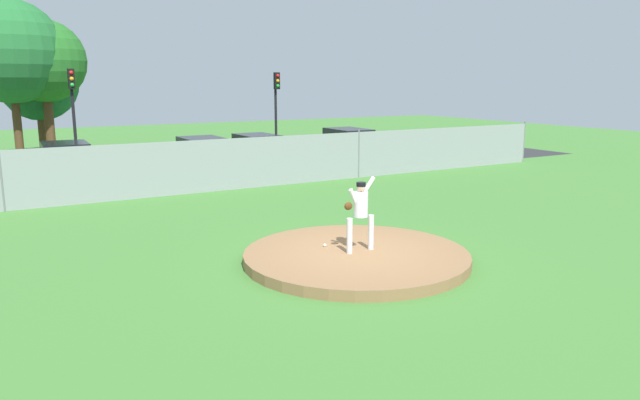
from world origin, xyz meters
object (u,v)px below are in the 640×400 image
(pitcher_youth, at_px, (360,209))
(parked_car_champagne, at_px, (257,153))
(parked_car_burgundy, at_px, (66,165))
(parked_car_silver, at_px, (348,146))
(baseball, at_px, (325,245))
(traffic_light_near, at_px, (73,101))
(traffic_cone_orange, at_px, (301,163))
(traffic_light_far, at_px, (276,99))
(parked_car_slate, at_px, (204,157))

(pitcher_youth, relative_size, parked_car_champagne, 0.42)
(pitcher_youth, bearing_deg, parked_car_burgundy, 106.96)
(pitcher_youth, relative_size, parked_car_silver, 0.37)
(baseball, relative_size, traffic_light_near, 0.02)
(traffic_cone_orange, xyz_separation_m, traffic_light_far, (1.27, 5.24, 2.84))
(pitcher_youth, xyz_separation_m, traffic_light_near, (-3.41, 18.45, 1.94))
(parked_car_slate, relative_size, traffic_light_far, 1.02)
(pitcher_youth, height_order, parked_car_silver, pitcher_youth)
(parked_car_slate, distance_m, parked_car_champagne, 2.61)
(traffic_cone_orange, bearing_deg, parked_car_burgundy, 175.32)
(parked_car_burgundy, xyz_separation_m, traffic_light_far, (11.40, 4.41, 2.31))
(parked_car_silver, xyz_separation_m, traffic_cone_orange, (-3.24, -0.99, -0.55))
(parked_car_silver, bearing_deg, parked_car_champagne, -177.09)
(pitcher_youth, bearing_deg, traffic_light_far, 69.50)
(baseball, height_order, parked_car_champagne, parked_car_champagne)
(traffic_light_far, bearing_deg, traffic_light_near, -178.21)
(pitcher_youth, relative_size, parked_car_burgundy, 0.41)
(parked_car_burgundy, distance_m, traffic_light_far, 12.44)
(traffic_light_near, relative_size, traffic_light_far, 1.02)
(baseball, bearing_deg, traffic_cone_orange, 64.00)
(pitcher_youth, distance_m, parked_car_champagne, 14.78)
(baseball, xyz_separation_m, traffic_cone_orange, (6.25, 12.82, -0.01))
(pitcher_youth, bearing_deg, traffic_cone_orange, 66.99)
(traffic_light_far, bearing_deg, parked_car_slate, -141.58)
(parked_car_burgundy, bearing_deg, pitcher_youth, -73.04)
(parked_car_slate, bearing_deg, traffic_cone_orange, -7.91)
(parked_car_burgundy, distance_m, traffic_cone_orange, 10.18)
(pitcher_youth, distance_m, parked_car_silver, 17.09)
(traffic_light_far, bearing_deg, pitcher_youth, -110.50)
(pitcher_youth, bearing_deg, parked_car_silver, 58.25)
(parked_car_slate, xyz_separation_m, parked_car_burgundy, (-5.59, 0.20, 0.01))
(pitcher_youth, xyz_separation_m, traffic_light_far, (7.02, 18.78, 1.88))
(parked_car_burgundy, height_order, traffic_light_near, traffic_light_near)
(parked_car_slate, bearing_deg, pitcher_youth, -94.89)
(baseball, xyz_separation_m, traffic_light_near, (-2.92, 17.73, 2.88))
(traffic_light_far, bearing_deg, parked_car_champagne, -125.37)
(traffic_cone_orange, bearing_deg, baseball, -116.00)
(traffic_cone_orange, bearing_deg, parked_car_slate, 172.09)
(baseball, distance_m, parked_car_silver, 16.76)
(traffic_cone_orange, height_order, traffic_light_near, traffic_light_near)
(baseball, height_order, parked_car_burgundy, parked_car_burgundy)
(baseball, height_order, traffic_light_near, traffic_light_near)
(baseball, bearing_deg, parked_car_slate, 82.75)
(parked_car_slate, height_order, parked_car_burgundy, parked_car_burgundy)
(pitcher_youth, bearing_deg, baseball, 124.59)
(traffic_light_near, bearing_deg, baseball, -80.66)
(traffic_light_far, bearing_deg, baseball, -112.61)
(baseball, xyz_separation_m, parked_car_champagne, (4.32, 13.54, 0.50))
(traffic_cone_orange, relative_size, traffic_light_near, 0.12)
(parked_car_slate, distance_m, traffic_light_far, 7.77)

